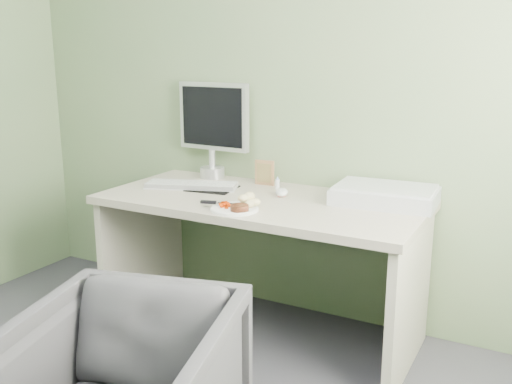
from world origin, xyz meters
The scene contains 14 objects.
wall_back centered at (0.00, 2.00, 1.35)m, with size 3.50×3.50×0.00m, color #70825B.
desk centered at (0.00, 1.62, 0.55)m, with size 1.60×0.75×0.73m.
plate centered at (0.00, 1.37, 0.74)m, with size 0.22×0.22×0.01m, color white.
steak centered at (0.04, 1.34, 0.75)m, with size 0.08×0.08×0.03m, color black.
potato_pile centered at (0.03, 1.43, 0.77)m, with size 0.10×0.07×0.05m, color tan.
carrot_heap centered at (-0.05, 1.36, 0.76)m, with size 0.05×0.04×0.03m, color #E63A04.
steak_knife centered at (-0.11, 1.37, 0.75)m, with size 0.19×0.07×0.01m.
mousepad centered at (-0.32, 1.68, 0.73)m, with size 0.24×0.21×0.00m, color black.
keyboard centered at (-0.43, 1.65, 0.75)m, with size 0.48×0.14×0.02m, color white.
computer_mouse centered at (0.07, 1.71, 0.75)m, with size 0.06×0.11×0.04m, color white.
photo_frame centered at (-0.12, 1.89, 0.80)m, with size 0.11×0.01×0.14m, color olive.
eyedrop_bottle centered at (-0.01, 1.84, 0.76)m, with size 0.02×0.02×0.07m.
scanner centered at (0.57, 1.82, 0.77)m, with size 0.48×0.32×0.07m, color #B8BABF.
monitor centered at (-0.47, 1.94, 1.03)m, with size 0.45×0.14×0.54m.
Camera 1 is at (1.27, -0.80, 1.44)m, focal length 40.00 mm.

